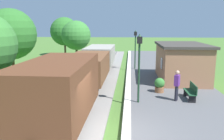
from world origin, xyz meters
name	(u,v)px	position (x,y,z in m)	size (l,w,h in m)	color
ground_plane	(116,140)	(0.00, 0.00, 0.00)	(160.00, 160.00, 0.00)	#47702D
platform_edge_stripe	(126,135)	(0.40, 0.00, 0.25)	(0.36, 60.00, 0.01)	silver
track_ballast	(55,137)	(-2.40, 0.00, 0.06)	(3.80, 60.00, 0.12)	gray
rail_near	(73,134)	(-1.68, 0.00, 0.19)	(0.07, 60.00, 0.14)	slate
rail_far	(37,133)	(-3.12, 0.00, 0.19)	(0.07, 60.00, 0.14)	slate
freight_train	(86,69)	(-2.40, 6.70, 1.51)	(2.50, 19.40, 2.72)	brown
station_hut	(181,62)	(4.40, 9.57, 1.65)	(3.50, 5.80, 2.78)	#9E6B4C
bench_near_hut	(191,91)	(3.96, 4.61, 0.72)	(0.42, 1.50, 0.91)	#1E4C2D
bench_down_platform	(167,65)	(3.96, 13.49, 0.72)	(0.42, 1.50, 0.91)	#1E4C2D
person_waiting	(177,84)	(3.10, 4.33, 1.18)	(0.38, 0.45, 1.71)	black
potted_planter	(159,85)	(2.36, 5.92, 0.72)	(0.64, 0.64, 0.92)	brown
lamp_post_near	(139,56)	(0.98, 3.86, 2.80)	(0.28, 0.28, 3.70)	#193823
lamp_post_far	(135,42)	(0.98, 13.80, 2.80)	(0.28, 0.28, 3.70)	#193823
tree_trackside_far	(11,34)	(-10.02, 11.43, 3.62)	(4.48, 4.48, 5.86)	#4C3823
tree_field_left	(76,35)	(-6.01, 19.19, 3.21)	(3.51, 3.51, 4.98)	#4C3823
tree_field_distant	(65,31)	(-9.04, 24.80, 3.54)	(4.08, 4.08, 5.58)	#4C3823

